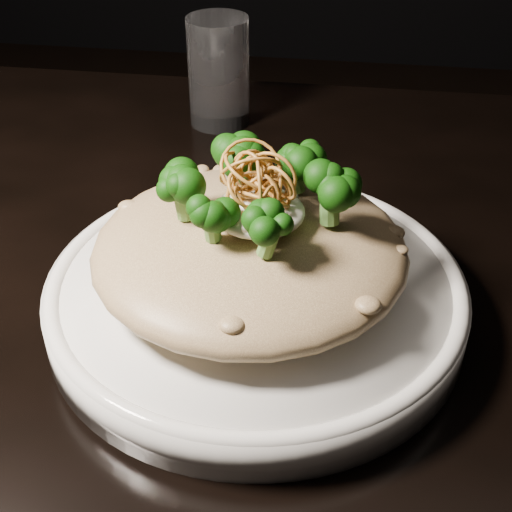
{
  "coord_description": "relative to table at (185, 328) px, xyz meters",
  "views": [
    {
      "loc": [
        0.14,
        -0.49,
        1.11
      ],
      "look_at": [
        0.08,
        -0.07,
        0.81
      ],
      "focal_mm": 50.0,
      "sensor_mm": 36.0,
      "label": 1
    }
  ],
  "objects": [
    {
      "name": "plate",
      "position": [
        0.08,
        -0.07,
        0.1
      ],
      "size": [
        0.32,
        0.32,
        0.03
      ],
      "primitive_type": "cylinder",
      "color": "white",
      "rests_on": "table"
    },
    {
      "name": "broccoli",
      "position": [
        0.08,
        -0.06,
        0.19
      ],
      "size": [
        0.13,
        0.13,
        0.05
      ],
      "primitive_type": null,
      "color": "black",
      "rests_on": "risotto"
    },
    {
      "name": "shallots",
      "position": [
        0.08,
        -0.06,
        0.2
      ],
      "size": [
        0.06,
        0.06,
        0.04
      ],
      "primitive_type": null,
      "color": "#905F1E",
      "rests_on": "cheese"
    },
    {
      "name": "drinking_glass",
      "position": [
        -0.01,
        0.27,
        0.14
      ],
      "size": [
        0.09,
        0.09,
        0.12
      ],
      "primitive_type": "cylinder",
      "rotation": [
        0.0,
        0.0,
        -0.41
      ],
      "color": "white",
      "rests_on": "table"
    },
    {
      "name": "risotto",
      "position": [
        0.07,
        -0.06,
        0.14
      ],
      "size": [
        0.23,
        0.23,
        0.05
      ],
      "primitive_type": "ellipsoid",
      "color": "brown",
      "rests_on": "plate"
    },
    {
      "name": "table",
      "position": [
        0.0,
        0.0,
        0.0
      ],
      "size": [
        1.1,
        0.8,
        0.75
      ],
      "color": "black",
      "rests_on": "ground"
    },
    {
      "name": "cheese",
      "position": [
        0.08,
        -0.06,
        0.18
      ],
      "size": [
        0.07,
        0.07,
        0.02
      ],
      "primitive_type": "ellipsoid",
      "color": "white",
      "rests_on": "risotto"
    }
  ]
}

